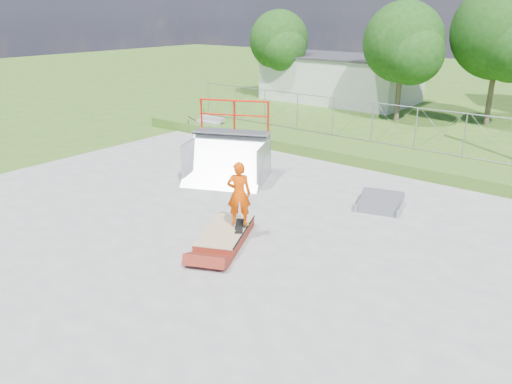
% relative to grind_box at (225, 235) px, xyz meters
% --- Properties ---
extents(ground, '(120.00, 120.00, 0.00)m').
position_rel_grind_box_xyz_m(ground, '(-0.95, 0.46, -0.17)').
color(ground, '#35621C').
rests_on(ground, ground).
extents(concrete_pad, '(20.00, 16.00, 0.04)m').
position_rel_grind_box_xyz_m(concrete_pad, '(-0.95, 0.46, -0.15)').
color(concrete_pad, gray).
rests_on(concrete_pad, ground).
extents(grass_berm, '(24.00, 3.00, 0.50)m').
position_rel_grind_box_xyz_m(grass_berm, '(-0.95, 9.96, 0.08)').
color(grass_berm, '#35621C').
rests_on(grass_berm, ground).
extents(grind_box, '(1.98, 2.57, 0.34)m').
position_rel_grind_box_xyz_m(grind_box, '(0.00, 0.00, 0.00)').
color(grind_box, maroon).
rests_on(grind_box, concrete_pad).
extents(quarter_pipe, '(3.64, 3.42, 2.89)m').
position_rel_grind_box_xyz_m(quarter_pipe, '(-3.40, 3.90, 1.27)').
color(quarter_pipe, '#A7AAAF').
rests_on(quarter_pipe, concrete_pad).
extents(flat_bank_ramp, '(1.71, 1.78, 0.42)m').
position_rel_grind_box_xyz_m(flat_bank_ramp, '(2.37, 4.90, 0.04)').
color(flat_bank_ramp, '#A7AAAF').
rests_on(flat_bank_ramp, concrete_pad).
extents(skateboard, '(0.65, 0.77, 0.13)m').
position_rel_grind_box_xyz_m(skateboard, '(0.23, 0.33, 0.22)').
color(skateboard, black).
rests_on(skateboard, grind_box).
extents(skater, '(0.79, 0.75, 1.82)m').
position_rel_grind_box_xyz_m(skater, '(0.23, 0.33, 1.13)').
color(skater, '#E24200').
rests_on(skater, grind_box).
extents(concrete_stairs, '(1.50, 1.60, 0.80)m').
position_rel_grind_box_xyz_m(concrete_stairs, '(-9.45, 9.16, 0.23)').
color(concrete_stairs, gray).
rests_on(concrete_stairs, ground).
extents(chain_link_fence, '(20.00, 0.06, 1.80)m').
position_rel_grind_box_xyz_m(chain_link_fence, '(-0.95, 10.96, 1.23)').
color(chain_link_fence, gray).
rests_on(chain_link_fence, grass_berm).
extents(utility_building_flat, '(10.00, 6.00, 3.00)m').
position_rel_grind_box_xyz_m(utility_building_flat, '(-8.95, 22.46, 1.33)').
color(utility_building_flat, silver).
rests_on(utility_building_flat, ground).
extents(tree_left_near, '(4.76, 4.48, 6.65)m').
position_rel_grind_box_xyz_m(tree_left_near, '(-2.70, 18.30, 4.07)').
color(tree_left_near, brown).
rests_on(tree_left_near, ground).
extents(tree_center, '(5.44, 5.12, 7.60)m').
position_rel_grind_box_xyz_m(tree_center, '(1.84, 20.27, 4.67)').
color(tree_center, brown).
rests_on(tree_center, ground).
extents(tree_left_far, '(4.42, 4.16, 6.18)m').
position_rel_grind_box_xyz_m(tree_left_far, '(-12.72, 20.31, 3.76)').
color(tree_left_far, brown).
rests_on(tree_left_far, ground).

